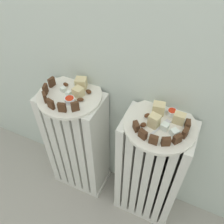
# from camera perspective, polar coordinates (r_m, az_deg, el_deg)

# --- Properties ---
(radiator_left) EXTENTS (0.28, 0.17, 0.64)m
(radiator_left) POSITION_cam_1_polar(r_m,az_deg,el_deg) (1.23, -8.15, -7.73)
(radiator_left) COLOR silver
(radiator_left) RESTS_ON ground_plane
(radiator_right) EXTENTS (0.28, 0.17, 0.64)m
(radiator_right) POSITION_cam_1_polar(r_m,az_deg,el_deg) (1.14, 8.97, -14.06)
(radiator_right) COLOR silver
(radiator_right) RESTS_ON ground_plane
(plate_left) EXTENTS (0.27, 0.27, 0.01)m
(plate_left) POSITION_cam_1_polar(r_m,az_deg,el_deg) (0.99, -10.08, 3.83)
(plate_left) COLOR silver
(plate_left) RESTS_ON radiator_left
(plate_right) EXTENTS (0.27, 0.27, 0.01)m
(plate_right) POSITION_cam_1_polar(r_m,az_deg,el_deg) (0.88, 11.35, -3.02)
(plate_right) COLOR silver
(plate_right) RESTS_ON radiator_right
(dark_cake_slice_left_0) EXTENTS (0.02, 0.03, 0.04)m
(dark_cake_slice_left_0) POSITION_cam_1_polar(r_m,az_deg,el_deg) (1.03, -14.21, 6.92)
(dark_cake_slice_left_0) COLOR #472B19
(dark_cake_slice_left_0) RESTS_ON plate_left
(dark_cake_slice_left_1) EXTENTS (0.02, 0.03, 0.04)m
(dark_cake_slice_left_1) POSITION_cam_1_polar(r_m,az_deg,el_deg) (1.00, -15.63, 5.26)
(dark_cake_slice_left_1) COLOR #472B19
(dark_cake_slice_left_1) RESTS_ON plate_left
(dark_cake_slice_left_2) EXTENTS (0.03, 0.03, 0.04)m
(dark_cake_slice_left_2) POSITION_cam_1_polar(r_m,az_deg,el_deg) (0.96, -15.76, 3.42)
(dark_cake_slice_left_2) COLOR #472B19
(dark_cake_slice_left_2) RESTS_ON plate_left
(dark_cake_slice_left_3) EXTENTS (0.03, 0.02, 0.04)m
(dark_cake_slice_left_3) POSITION_cam_1_polar(r_m,az_deg,el_deg) (0.93, -14.43, 1.86)
(dark_cake_slice_left_3) COLOR #472B19
(dark_cake_slice_left_3) RESTS_ON plate_left
(dark_cake_slice_left_4) EXTENTS (0.03, 0.02, 0.04)m
(dark_cake_slice_left_4) POSITION_cam_1_polar(r_m,az_deg,el_deg) (0.90, -11.88, 1.06)
(dark_cake_slice_left_4) COLOR #472B19
(dark_cake_slice_left_4) RESTS_ON plate_left
(dark_cake_slice_left_5) EXTENTS (0.03, 0.03, 0.04)m
(dark_cake_slice_left_5) POSITION_cam_1_polar(r_m,az_deg,el_deg) (0.90, -8.81, 1.31)
(dark_cake_slice_left_5) COLOR #472B19
(dark_cake_slice_left_5) RESTS_ON plate_left
(marble_cake_slice_left_0) EXTENTS (0.05, 0.05, 0.05)m
(marble_cake_slice_left_0) POSITION_cam_1_polar(r_m,az_deg,el_deg) (1.00, -7.41, 6.82)
(marble_cake_slice_left_0) COLOR beige
(marble_cake_slice_left_0) RESTS_ON plate_left
(marble_cake_slice_left_1) EXTENTS (0.04, 0.04, 0.04)m
(marble_cake_slice_left_1) POSITION_cam_1_polar(r_m,az_deg,el_deg) (0.96, -8.06, 4.74)
(marble_cake_slice_left_1) COLOR beige
(marble_cake_slice_left_1) RESTS_ON plate_left
(turkish_delight_left_0) EXTENTS (0.02, 0.02, 0.02)m
(turkish_delight_left_0) POSITION_cam_1_polar(r_m,az_deg,el_deg) (0.98, -10.37, 4.42)
(turkish_delight_left_0) COLOR white
(turkish_delight_left_0) RESTS_ON plate_left
(turkish_delight_left_1) EXTENTS (0.02, 0.02, 0.02)m
(turkish_delight_left_1) POSITION_cam_1_polar(r_m,az_deg,el_deg) (1.00, -11.57, 5.33)
(turkish_delight_left_1) COLOR white
(turkish_delight_left_1) RESTS_ON plate_left
(medjool_date_left_0) EXTENTS (0.03, 0.02, 0.02)m
(medjool_date_left_0) POSITION_cam_1_polar(r_m,az_deg,el_deg) (0.97, -5.62, 4.88)
(medjool_date_left_0) COLOR #4C2814
(medjool_date_left_0) RESTS_ON plate_left
(medjool_date_left_1) EXTENTS (0.03, 0.02, 0.02)m
(medjool_date_left_1) POSITION_cam_1_polar(r_m,az_deg,el_deg) (1.03, -11.00, 6.50)
(medjool_date_left_1) COLOR #4C2814
(medjool_date_left_1) RESTS_ON plate_left
(medjool_date_left_2) EXTENTS (0.03, 0.03, 0.02)m
(medjool_date_left_2) POSITION_cam_1_polar(r_m,az_deg,el_deg) (0.94, -7.56, 2.96)
(medjool_date_left_2) COLOR #4C2814
(medjool_date_left_2) RESTS_ON plate_left
(jam_bowl_left) EXTENTS (0.04, 0.04, 0.02)m
(jam_bowl_left) POSITION_cam_1_polar(r_m,az_deg,el_deg) (0.94, -10.07, 2.90)
(jam_bowl_left) COLOR white
(jam_bowl_left) RESTS_ON plate_left
(dark_cake_slice_right_0) EXTENTS (0.03, 0.03, 0.03)m
(dark_cake_slice_right_0) POSITION_cam_1_polar(r_m,az_deg,el_deg) (0.83, 5.79, -3.43)
(dark_cake_slice_right_0) COLOR #472B19
(dark_cake_slice_right_0) RESTS_ON plate_right
(dark_cake_slice_right_1) EXTENTS (0.03, 0.03, 0.03)m
(dark_cake_slice_right_1) POSITION_cam_1_polar(r_m,az_deg,el_deg) (0.81, 7.37, -5.30)
(dark_cake_slice_right_1) COLOR #472B19
(dark_cake_slice_right_1) RESTS_ON plate_right
(dark_cake_slice_right_2) EXTENTS (0.03, 0.02, 0.03)m
(dark_cake_slice_right_2) POSITION_cam_1_polar(r_m,az_deg,el_deg) (0.80, 9.89, -6.56)
(dark_cake_slice_right_2) COLOR #472B19
(dark_cake_slice_right_2) RESTS_ON plate_right
(dark_cake_slice_right_3) EXTENTS (0.03, 0.03, 0.03)m
(dark_cake_slice_right_3) POSITION_cam_1_polar(r_m,az_deg,el_deg) (0.80, 12.77, -6.90)
(dark_cake_slice_right_3) COLOR #472B19
(dark_cake_slice_right_3) RESTS_ON plate_right
(dark_cake_slice_right_4) EXTENTS (0.03, 0.03, 0.03)m
(dark_cake_slice_right_4) POSITION_cam_1_polar(r_m,az_deg,el_deg) (0.82, 15.34, -6.24)
(dark_cake_slice_right_4) COLOR #472B19
(dark_cake_slice_right_4) RESTS_ON plate_right
(dark_cake_slice_right_5) EXTENTS (0.02, 0.03, 0.03)m
(dark_cake_slice_right_5) POSITION_cam_1_polar(r_m,az_deg,el_deg) (0.84, 17.05, -4.79)
(dark_cake_slice_right_5) COLOR #472B19
(dark_cake_slice_right_5) RESTS_ON plate_right
(dark_cake_slice_right_6) EXTENTS (0.02, 0.03, 0.03)m
(dark_cake_slice_right_6) POSITION_cam_1_polar(r_m,az_deg,el_deg) (0.87, 17.61, -2.91)
(dark_cake_slice_right_6) COLOR #472B19
(dark_cake_slice_right_6) RESTS_ON plate_right
(marble_cake_slice_right_0) EXTENTS (0.05, 0.04, 0.05)m
(marble_cake_slice_right_0) POSITION_cam_1_polar(r_m,az_deg,el_deg) (0.89, 11.07, 0.81)
(marble_cake_slice_right_0) COLOR beige
(marble_cake_slice_right_0) RESTS_ON plate_right
(marble_cake_slice_right_1) EXTENTS (0.04, 0.04, 0.05)m
(marble_cake_slice_right_1) POSITION_cam_1_polar(r_m,az_deg,el_deg) (0.84, 10.02, -2.09)
(marble_cake_slice_right_1) COLOR beige
(marble_cake_slice_right_1) RESTS_ON plate_right
(marble_cake_slice_right_2) EXTENTS (0.04, 0.03, 0.04)m
(marble_cake_slice_right_2) POSITION_cam_1_polar(r_m,az_deg,el_deg) (0.88, 15.74, -1.45)
(marble_cake_slice_right_2) COLOR beige
(marble_cake_slice_right_2) RESTS_ON plate_right
(turkish_delight_right_0) EXTENTS (0.03, 0.03, 0.02)m
(turkish_delight_right_0) POSITION_cam_1_polar(r_m,az_deg,el_deg) (0.85, 12.50, -3.41)
(turkish_delight_right_0) COLOR white
(turkish_delight_right_0) RESTS_ON plate_right
(turkish_delight_right_1) EXTENTS (0.03, 0.03, 0.02)m
(turkish_delight_right_1) POSITION_cam_1_polar(r_m,az_deg,el_deg) (0.84, 14.67, -4.77)
(turkish_delight_right_1) COLOR white
(turkish_delight_right_1) RESTS_ON plate_right
(medjool_date_right_0) EXTENTS (0.03, 0.03, 0.02)m
(medjool_date_right_0) POSITION_cam_1_polar(r_m,az_deg,el_deg) (0.88, 8.39, -0.82)
(medjool_date_right_0) COLOR #4C2814
(medjool_date_right_0) RESTS_ON plate_right
(medjool_date_right_1) EXTENTS (0.03, 0.03, 0.01)m
(medjool_date_right_1) POSITION_cam_1_polar(r_m,az_deg,el_deg) (0.85, 7.47, -3.04)
(medjool_date_right_1) COLOR #4C2814
(medjool_date_right_1) RESTS_ON plate_right
(jam_bowl_right) EXTENTS (0.04, 0.04, 0.02)m
(jam_bowl_right) POSITION_cam_1_polar(r_m,az_deg,el_deg) (0.91, 14.12, -0.04)
(jam_bowl_right) COLOR white
(jam_bowl_right) RESTS_ON plate_right
(fork) EXTENTS (0.05, 0.10, 0.00)m
(fork) POSITION_cam_1_polar(r_m,az_deg,el_deg) (0.86, 11.72, -3.37)
(fork) COLOR silver
(fork) RESTS_ON plate_right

